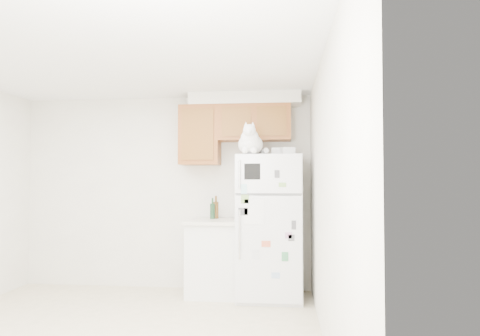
# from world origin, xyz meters

# --- Properties ---
(room_shell) EXTENTS (3.84, 4.04, 2.52)m
(room_shell) POSITION_xyz_m (0.12, 0.24, 1.67)
(room_shell) COLOR silver
(room_shell) RESTS_ON ground_plane
(refrigerator) EXTENTS (0.76, 0.78, 1.70)m
(refrigerator) POSITION_xyz_m (1.39, 1.61, 0.85)
(refrigerator) COLOR silver
(refrigerator) RESTS_ON ground_plane
(base_counter) EXTENTS (0.64, 0.64, 0.92)m
(base_counter) POSITION_xyz_m (0.70, 1.68, 0.46)
(base_counter) COLOR white
(base_counter) RESTS_ON ground_plane
(cat) EXTENTS (0.35, 0.52, 0.37)m
(cat) POSITION_xyz_m (1.18, 1.36, 1.84)
(cat) COLOR white
(cat) RESTS_ON refrigerator
(storage_box_back) EXTENTS (0.21, 0.17, 0.10)m
(storage_box_back) POSITION_xyz_m (1.52, 1.70, 1.75)
(storage_box_back) COLOR white
(storage_box_back) RESTS_ON refrigerator
(storage_box_front) EXTENTS (0.18, 0.15, 0.09)m
(storage_box_front) POSITION_xyz_m (1.61, 1.54, 1.74)
(storage_box_front) COLOR white
(storage_box_front) RESTS_ON refrigerator
(bottle_green) EXTENTS (0.06, 0.06, 0.26)m
(bottle_green) POSITION_xyz_m (0.67, 1.79, 1.05)
(bottle_green) COLOR #19381E
(bottle_green) RESTS_ON base_counter
(bottle_amber) EXTENTS (0.07, 0.07, 0.29)m
(bottle_amber) POSITION_xyz_m (0.70, 1.85, 1.06)
(bottle_amber) COLOR #593814
(bottle_amber) RESTS_ON base_counter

